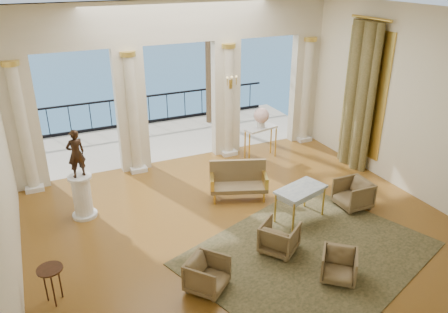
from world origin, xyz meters
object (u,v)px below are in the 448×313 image
armchair_a (207,273)px  armchair_b (339,264)px  game_table (301,192)px  pedestal (82,197)px  statue (76,153)px  armchair_d (279,236)px  console_table (261,133)px  side_table (50,273)px  settee (238,180)px  armchair_c (353,193)px

armchair_a → armchair_b: (2.29, -0.75, -0.02)m
game_table → pedestal: pedestal is taller
statue → armchair_d: bearing=124.4°
armchair_a → game_table: 3.08m
armchair_d → game_table: (1.04, 0.84, 0.36)m
armchair_b → console_table: console_table is taller
armchair_a → side_table: (-2.50, 0.79, 0.26)m
settee → side_table: bearing=-135.4°
console_table → settee: bearing=-143.8°
game_table → side_table: 5.30m
armchair_c → game_table: size_ratio=0.58×
armchair_c → statue: bearing=-109.7°
armchair_d → settee: bearing=-42.2°
armchair_c → console_table: (-0.58, 3.47, 0.41)m
armchair_b → statue: size_ratio=0.58×
armchair_a → console_table: console_table is taller
game_table → armchair_d: bearing=-157.7°
armchair_c → settee: settee is taller
armchair_c → armchair_d: size_ratio=1.07×
armchair_a → armchair_c: 4.41m
armchair_d → statue: size_ratio=0.64×
armchair_b → armchair_c: armchair_c is taller
armchair_b → pedestal: pedestal is taller
settee → armchair_c: bearing=-14.5°
console_table → statue: bearing=-179.1°
armchair_a → settee: (1.99, 2.79, 0.12)m
console_table → game_table: bearing=-116.9°
armchair_d → armchair_c: bearing=-109.0°
game_table → pedestal: size_ratio=1.25×
settee → game_table: settee is taller
game_table → armchair_c: bearing=-19.2°
armchair_c → pedestal: size_ratio=0.73×
pedestal → console_table: 5.43m
armchair_c → console_table: size_ratio=0.71×
settee → pedestal: bearing=-169.6°
armchair_b → settee: size_ratio=0.42×
side_table → statue: bearing=71.6°
armchair_c → side_table: 6.76m
armchair_d → pedestal: pedestal is taller
settee → armchair_b: bearing=-64.7°
armchair_a → side_table: side_table is taller
armchair_c → statue: (-5.86, 2.22, 1.20)m
armchair_c → settee: 2.75m
armchair_a → settee: size_ratio=0.45×
armchair_c → game_table: (-1.46, 0.06, 0.33)m
settee → statue: bearing=-169.6°
pedestal → armchair_b: bearing=-47.0°
pedestal → console_table: (5.28, 1.25, 0.29)m
game_table → statue: size_ratio=1.17×
armchair_c → statue: statue is taller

